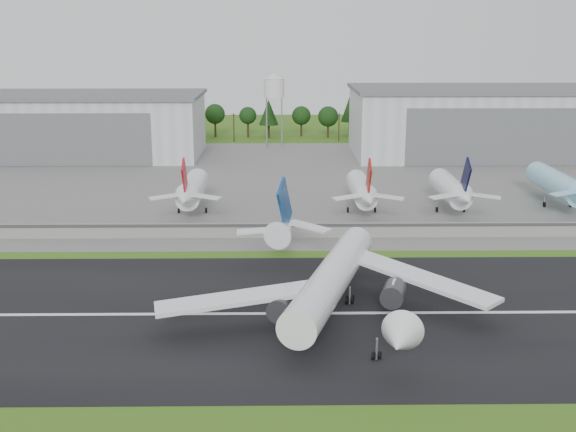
{
  "coord_description": "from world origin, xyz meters",
  "views": [
    {
      "loc": [
        -3.37,
        -101.28,
        45.49
      ],
      "look_at": [
        -1.48,
        40.0,
        9.0
      ],
      "focal_mm": 45.0,
      "sensor_mm": 36.0,
      "label": 1
    }
  ],
  "objects_px": {
    "parked_jet_red_b": "(363,191)",
    "parked_jet_red_a": "(191,190)",
    "main_airliner": "(333,287)",
    "parked_jet_skyblue": "(561,185)",
    "parked_jet_navy": "(453,190)"
  },
  "relations": [
    {
      "from": "parked_jet_navy",
      "to": "parked_jet_skyblue",
      "type": "bearing_deg",
      "value": 9.64
    },
    {
      "from": "parked_jet_red_a",
      "to": "parked_jet_red_b",
      "type": "relative_size",
      "value": 1.0
    },
    {
      "from": "parked_jet_red_b",
      "to": "parked_jet_skyblue",
      "type": "bearing_deg",
      "value": 5.49
    },
    {
      "from": "main_airliner",
      "to": "parked_jet_skyblue",
      "type": "relative_size",
      "value": 1.56
    },
    {
      "from": "parked_jet_red_b",
      "to": "parked_jet_red_a",
      "type": "bearing_deg",
      "value": 179.96
    },
    {
      "from": "main_airliner",
      "to": "parked_jet_red_a",
      "type": "height_order",
      "value": "main_airliner"
    },
    {
      "from": "main_airliner",
      "to": "parked_jet_red_a",
      "type": "xyz_separation_m",
      "value": [
        -30.84,
        67.0,
        1.42
      ]
    },
    {
      "from": "parked_jet_red_a",
      "to": "parked_jet_skyblue",
      "type": "relative_size",
      "value": 0.84
    },
    {
      "from": "parked_jet_red_a",
      "to": "parked_jet_navy",
      "type": "distance_m",
      "value": 66.25
    },
    {
      "from": "main_airliner",
      "to": "parked_jet_skyblue",
      "type": "height_order",
      "value": "main_airliner"
    },
    {
      "from": "main_airliner",
      "to": "parked_jet_navy",
      "type": "height_order",
      "value": "main_airliner"
    },
    {
      "from": "parked_jet_red_b",
      "to": "main_airliner",
      "type": "bearing_deg",
      "value": -100.56
    },
    {
      "from": "main_airliner",
      "to": "parked_jet_navy",
      "type": "bearing_deg",
      "value": -101.1
    },
    {
      "from": "parked_jet_navy",
      "to": "parked_jet_red_b",
      "type": "bearing_deg",
      "value": -179.94
    },
    {
      "from": "main_airliner",
      "to": "parked_jet_red_a",
      "type": "distance_m",
      "value": 73.77
    }
  ]
}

